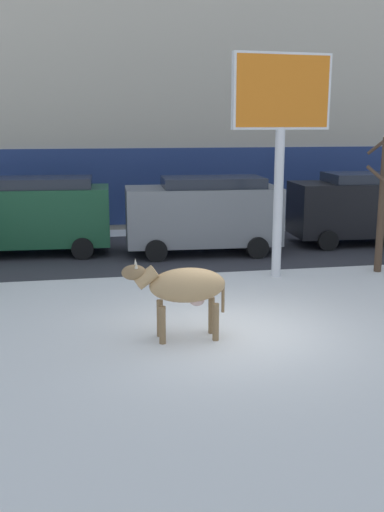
{
  "coord_description": "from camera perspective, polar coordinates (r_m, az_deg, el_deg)",
  "views": [
    {
      "loc": [
        -2.72,
        -10.44,
        3.9
      ],
      "look_at": [
        -0.46,
        1.73,
        1.1
      ],
      "focal_mm": 41.35,
      "sensor_mm": 36.0,
      "label": 1
    }
  ],
  "objects": [
    {
      "name": "bare_tree_left_lot",
      "position": [
        16.29,
        18.03,
        5.19
      ],
      "size": [
        1.23,
        1.16,
        3.75
      ],
      "color": "#4C3828",
      "rests_on": "ground"
    },
    {
      "name": "pedestrian_far_left",
      "position": [
        22.53,
        10.68,
        4.82
      ],
      "size": [
        0.36,
        0.24,
        1.73
      ],
      "color": "#282833",
      "rests_on": "ground"
    },
    {
      "name": "building_facade",
      "position": [
        25.15,
        -4.5,
        18.6
      ],
      "size": [
        44.0,
        6.1,
        13.0
      ],
      "color": "#BCB29E",
      "rests_on": "ground"
    },
    {
      "name": "ground_plane",
      "position": [
        11.47,
        3.85,
        -7.16
      ],
      "size": [
        120.0,
        120.0,
        0.0
      ],
      "primitive_type": "plane",
      "color": "white"
    },
    {
      "name": "cow_tan",
      "position": [
        10.72,
        -0.81,
        -2.99
      ],
      "size": [
        1.9,
        0.62,
        1.54
      ],
      "color": "tan",
      "rests_on": "ground"
    },
    {
      "name": "billboard",
      "position": [
        15.02,
        8.64,
        14.18
      ],
      "size": [
        2.53,
        0.39,
        5.56
      ],
      "color": "silver",
      "rests_on": "ground"
    },
    {
      "name": "road_strip",
      "position": [
        18.29,
        -1.74,
        0.44
      ],
      "size": [
        60.0,
        5.6,
        0.01
      ],
      "primitive_type": "cube",
      "color": "#333338",
      "rests_on": "ground"
    },
    {
      "name": "car_grey_van",
      "position": [
        17.87,
        1.12,
        4.19
      ],
      "size": [
        4.68,
        2.28,
        2.32
      ],
      "color": "slate",
      "rests_on": "ground"
    },
    {
      "name": "car_darkgreen_van",
      "position": [
        18.38,
        -15.13,
        3.99
      ],
      "size": [
        4.68,
        2.28,
        2.32
      ],
      "color": "#194C2D",
      "rests_on": "ground"
    },
    {
      "name": "car_black_van",
      "position": [
        20.15,
        16.23,
        4.66
      ],
      "size": [
        4.68,
        2.28,
        2.32
      ],
      "color": "black",
      "rests_on": "ground"
    },
    {
      "name": "pedestrian_by_cars",
      "position": [
        21.04,
        -12.81,
        4.17
      ],
      "size": [
        0.36,
        0.24,
        1.73
      ],
      "color": "#282833",
      "rests_on": "ground"
    }
  ]
}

